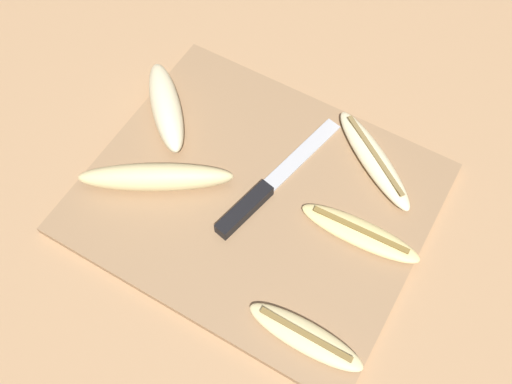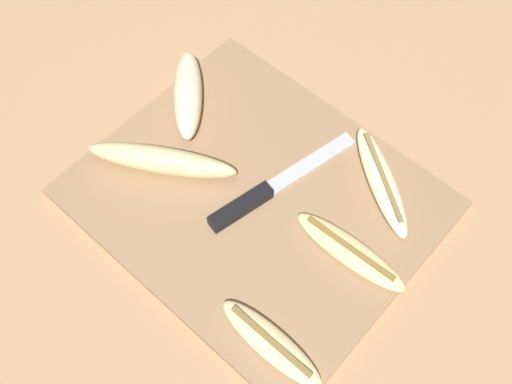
% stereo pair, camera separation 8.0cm
% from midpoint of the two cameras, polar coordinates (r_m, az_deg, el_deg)
% --- Properties ---
extents(ground_plane, '(4.00, 4.00, 0.00)m').
position_cam_midpoint_polar(ground_plane, '(0.82, 2.79, -1.00)').
color(ground_plane, tan).
extents(cutting_board, '(0.45, 0.38, 0.01)m').
position_cam_midpoint_polar(cutting_board, '(0.82, 2.80, -0.80)').
color(cutting_board, '#997551').
rests_on(cutting_board, ground_plane).
extents(knife, '(0.07, 0.24, 0.02)m').
position_cam_midpoint_polar(knife, '(0.80, 2.80, -0.61)').
color(knife, black).
rests_on(knife, cutting_board).
extents(banana_golden_short, '(0.17, 0.05, 0.02)m').
position_cam_midpoint_polar(banana_golden_short, '(0.78, 11.86, -5.82)').
color(banana_golden_short, '#EDD689').
rests_on(banana_golden_short, cutting_board).
extents(banana_mellow_near, '(0.20, 0.14, 0.04)m').
position_cam_midpoint_polar(banana_mellow_near, '(0.82, -6.21, 2.78)').
color(banana_mellow_near, beige).
rests_on(banana_mellow_near, cutting_board).
extents(banana_bright_far, '(0.14, 0.15, 0.04)m').
position_cam_midpoint_polar(banana_bright_far, '(0.89, -3.93, 9.11)').
color(banana_bright_far, beige).
rests_on(banana_bright_far, cutting_board).
extents(banana_ripe_center, '(0.15, 0.04, 0.02)m').
position_cam_midpoint_polar(banana_ripe_center, '(0.73, 4.69, -14.46)').
color(banana_ripe_center, beige).
rests_on(banana_ripe_center, cutting_board).
extents(banana_pale_long, '(0.17, 0.13, 0.02)m').
position_cam_midpoint_polar(banana_pale_long, '(0.84, 14.55, 0.85)').
color(banana_pale_long, beige).
rests_on(banana_pale_long, cutting_board).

